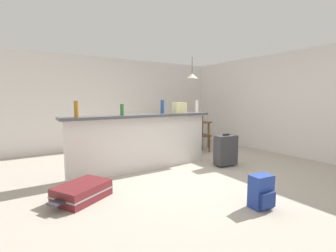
# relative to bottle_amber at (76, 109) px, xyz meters

# --- Properties ---
(ground_plane) EXTENTS (13.00, 13.00, 0.05)m
(ground_plane) POSITION_rel_bottle_amber_xyz_m (1.74, -0.42, -1.23)
(ground_plane) COLOR #ADA393
(wall_back) EXTENTS (6.60, 0.10, 2.50)m
(wall_back) POSITION_rel_bottle_amber_xyz_m (1.74, 2.63, 0.04)
(wall_back) COLOR silver
(wall_back) RESTS_ON ground_plane
(wall_right) EXTENTS (0.10, 6.00, 2.50)m
(wall_right) POSITION_rel_bottle_amber_xyz_m (4.79, -0.12, 0.04)
(wall_right) COLOR silver
(wall_right) RESTS_ON ground_plane
(partition_half_wall) EXTENTS (2.80, 0.20, 1.02)m
(partition_half_wall) POSITION_rel_bottle_amber_xyz_m (1.21, 0.09, -0.70)
(partition_half_wall) COLOR silver
(partition_half_wall) RESTS_ON ground_plane
(bar_countertop) EXTENTS (2.96, 0.40, 0.05)m
(bar_countertop) POSITION_rel_bottle_amber_xyz_m (1.21, 0.09, -0.16)
(bar_countertop) COLOR #4C4C51
(bar_countertop) RESTS_ON partition_half_wall
(bottle_amber) EXTENTS (0.07, 0.07, 0.27)m
(bottle_amber) POSITION_rel_bottle_amber_xyz_m (0.00, 0.00, 0.00)
(bottle_amber) COLOR #9E661E
(bottle_amber) RESTS_ON bar_countertop
(bottle_green) EXTENTS (0.06, 0.06, 0.20)m
(bottle_green) POSITION_rel_bottle_amber_xyz_m (0.77, 0.01, -0.03)
(bottle_green) COLOR #2D6B38
(bottle_green) RESTS_ON bar_countertop
(bottle_blue) EXTENTS (0.08, 0.08, 0.27)m
(bottle_blue) POSITION_rel_bottle_amber_xyz_m (1.66, 0.11, 0.00)
(bottle_blue) COLOR #284C89
(bottle_blue) RESTS_ON bar_countertop
(bottle_white) EXTENTS (0.06, 0.06, 0.26)m
(bottle_white) POSITION_rel_bottle_amber_xyz_m (2.47, 0.00, -0.00)
(bottle_white) COLOR silver
(bottle_white) RESTS_ON bar_countertop
(grocery_bag) EXTENTS (0.26, 0.18, 0.22)m
(grocery_bag) POSITION_rel_bottle_amber_xyz_m (2.04, 0.05, -0.02)
(grocery_bag) COLOR beige
(grocery_bag) RESTS_ON bar_countertop
(dining_table) EXTENTS (1.10, 0.80, 0.74)m
(dining_table) POSITION_rel_bottle_amber_xyz_m (3.21, 1.31, -0.56)
(dining_table) COLOR brown
(dining_table) RESTS_ON ground_plane
(dining_chair_near_partition) EXTENTS (0.42, 0.42, 0.93)m
(dining_chair_near_partition) POSITION_rel_bottle_amber_xyz_m (3.18, 0.78, -0.69)
(dining_chair_near_partition) COLOR #4C331E
(dining_chair_near_partition) RESTS_ON ground_plane
(dining_chair_far_side) EXTENTS (0.44, 0.44, 0.93)m
(dining_chair_far_side) POSITION_rel_bottle_amber_xyz_m (3.25, 1.81, -0.69)
(dining_chair_far_side) COLOR #4C331E
(dining_chair_far_side) RESTS_ON ground_plane
(pendant_lamp) EXTENTS (0.34, 0.34, 0.63)m
(pendant_lamp) POSITION_rel_bottle_amber_xyz_m (3.29, 1.23, 0.78)
(pendant_lamp) COLOR black
(suitcase_flat_maroon) EXTENTS (0.88, 0.77, 0.22)m
(suitcase_flat_maroon) POSITION_rel_bottle_amber_xyz_m (-0.12, -0.72, -1.10)
(suitcase_flat_maroon) COLOR maroon
(suitcase_flat_maroon) RESTS_ON ground_plane
(backpack_blue) EXTENTS (0.30, 0.27, 0.42)m
(backpack_blue) POSITION_rel_bottle_amber_xyz_m (1.73, -2.19, -1.01)
(backpack_blue) COLOR #233D93
(backpack_blue) RESTS_ON ground_plane
(suitcase_upright_charcoal) EXTENTS (0.47, 0.29, 0.67)m
(suitcase_upright_charcoal) POSITION_rel_bottle_amber_xyz_m (2.75, -0.59, -0.88)
(suitcase_upright_charcoal) COLOR #38383D
(suitcase_upright_charcoal) RESTS_ON ground_plane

